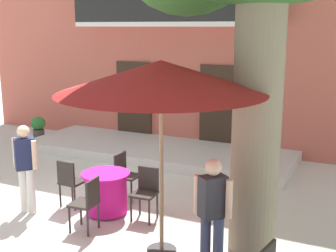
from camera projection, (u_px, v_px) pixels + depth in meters
ground_plane at (83, 213)px, 8.09m from camera, size 120.00×120.00×0.00m
building_facade at (203, 11)px, 13.61m from camera, size 13.00×5.09×7.50m
entrance_step_platform at (157, 151)px, 11.64m from camera, size 6.97×2.31×0.25m
cafe_table_near_tree at (106, 193)px, 7.98m from camera, size 0.86×0.86×0.76m
cafe_chair_near_tree_0 at (88, 201)px, 7.24m from camera, size 0.43×0.43×0.91m
cafe_chair_near_tree_1 at (146, 190)px, 7.75m from camera, size 0.42×0.42×0.91m
cafe_chair_near_tree_2 at (125, 173)px, 8.64m from camera, size 0.41×0.41×0.91m
cafe_chair_near_tree_3 at (70, 180)px, 8.23m from camera, size 0.41×0.41×0.91m
cafe_umbrella at (161, 78)px, 6.05m from camera, size 2.90×2.90×2.85m
ground_planter_left at (38, 127)px, 13.09m from camera, size 0.42×0.42×0.71m
pedestrian_near_entrance at (212, 211)px, 5.87m from camera, size 0.53×0.40×1.64m
pedestrian_by_tree at (26, 164)px, 7.90m from camera, size 0.53×0.40×1.62m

